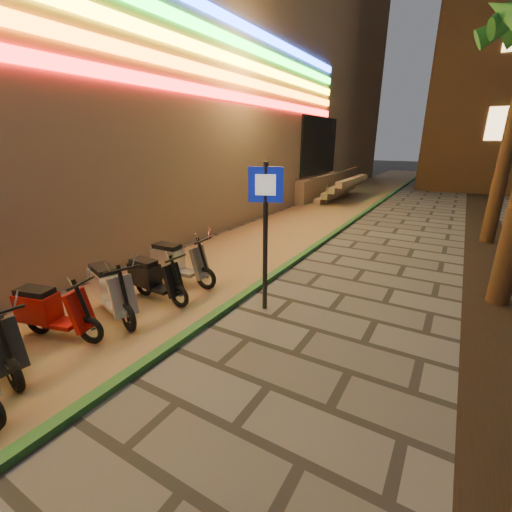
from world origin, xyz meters
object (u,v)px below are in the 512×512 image
Objects in this scene: pedestrian_sign at (265,218)px; scooter_8 at (153,278)px; scooter_7 at (110,290)px; scooter_9 at (177,262)px; scooter_6 at (50,311)px.

pedestrian_sign reaches higher than scooter_8.
scooter_9 is (0.00, 1.75, -0.00)m from scooter_7.
scooter_7 is 1.10× the size of scooter_8.
pedestrian_sign is 2.65m from scooter_9.
pedestrian_sign is 2.65m from scooter_8.
scooter_9 is at bearing 107.76° from scooter_7.
scooter_6 is at bearing -99.21° from scooter_8.
scooter_7 is (0.18, 1.00, 0.03)m from scooter_6.
pedestrian_sign is 1.68× the size of scooter_9.
scooter_8 is at bearing 64.63° from scooter_6.
scooter_8 is (0.34, 1.87, -0.02)m from scooter_6.
scooter_6 is 1.01m from scooter_7.
scooter_6 is 1.04× the size of scooter_8.
scooter_7 is (-2.32, -1.66, -1.28)m from pedestrian_sign.
scooter_9 is at bearing 71.23° from scooter_6.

